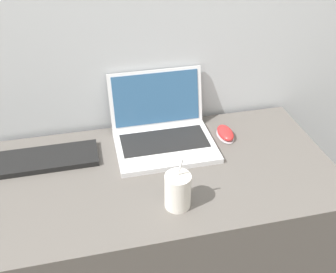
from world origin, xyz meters
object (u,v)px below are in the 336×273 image
(computer_mouse, at_px, (225,133))
(external_keyboard, at_px, (34,161))
(drink_cup, at_px, (177,191))
(laptop, at_px, (162,130))

(computer_mouse, relative_size, external_keyboard, 0.25)
(drink_cup, height_order, external_keyboard, drink_cup)
(laptop, xyz_separation_m, drink_cup, (-0.03, -0.35, 0.01))
(laptop, height_order, computer_mouse, laptop)
(drink_cup, distance_m, external_keyboard, 0.54)
(laptop, distance_m, external_keyboard, 0.47)
(laptop, bearing_deg, drink_cup, -95.12)
(laptop, height_order, drink_cup, laptop)
(computer_mouse, distance_m, external_keyboard, 0.71)
(drink_cup, bearing_deg, external_keyboard, 144.36)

